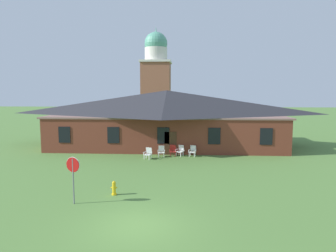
{
  "coord_description": "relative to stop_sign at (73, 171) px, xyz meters",
  "views": [
    {
      "loc": [
        2.05,
        -12.31,
        5.74
      ],
      "look_at": [
        0.78,
        8.88,
        3.3
      ],
      "focal_mm": 32.35,
      "sensor_mm": 36.0,
      "label": 1
    }
  ],
  "objects": [
    {
      "name": "brick_building",
      "position": [
        3.66,
        17.38,
        1.24
      ],
      "size": [
        23.84,
        10.4,
        5.85
      ],
      "color": "brown",
      "rests_on": "ground"
    },
    {
      "name": "lawn_chair_right_end",
      "position": [
        6.32,
        11.88,
        -1.24
      ],
      "size": [
        0.74,
        0.78,
        0.96
      ],
      "color": "silver",
      "rests_on": "ground"
    },
    {
      "name": "fire_hydrant",
      "position": [
        1.74,
        1.44,
        -1.36
      ],
      "size": [
        0.36,
        0.28,
        0.79
      ],
      "color": "gold",
      "rests_on": "ground"
    },
    {
      "name": "lawn_chair_by_porch",
      "position": [
        2.5,
        10.59,
        -1.24
      ],
      "size": [
        0.75,
        0.8,
        0.96
      ],
      "color": "white",
      "rests_on": "ground"
    },
    {
      "name": "lawn_chair_near_door",
      "position": [
        3.55,
        11.51,
        -1.24
      ],
      "size": [
        0.66,
        0.69,
        0.96
      ],
      "color": "silver",
      "rests_on": "ground"
    },
    {
      "name": "lawn_chair_left_end",
      "position": [
        4.55,
        11.97,
        -1.24
      ],
      "size": [
        0.66,
        0.69,
        0.96
      ],
      "color": "maroon",
      "rests_on": "ground"
    },
    {
      "name": "ground_plane",
      "position": [
        3.66,
        -2.35,
        -1.74
      ],
      "size": [
        200.0,
        200.0,
        0.0
      ],
      "primitive_type": "plane",
      "color": "#517A38"
    },
    {
      "name": "stop_sign",
      "position": [
        0.0,
        0.0,
        0.0
      ],
      "size": [
        0.77,
        0.27,
        2.44
      ],
      "color": "slate",
      "rests_on": "ground"
    },
    {
      "name": "lawn_chair_middle",
      "position": [
        5.22,
        11.98,
        -1.24
      ],
      "size": [
        0.82,
        0.86,
        0.96
      ],
      "color": "white",
      "rests_on": "ground"
    },
    {
      "name": "dome_tower",
      "position": [
        0.53,
        37.48,
        5.76
      ],
      "size": [
        5.18,
        5.18,
        16.62
      ],
      "color": "#93563D",
      "rests_on": "ground"
    }
  ]
}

